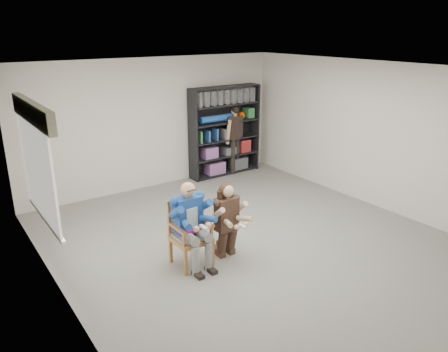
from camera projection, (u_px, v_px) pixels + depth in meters
room_shell at (257, 162)px, 6.73m from camera, size 6.00×7.00×2.80m
floor at (255, 244)px, 7.19m from camera, size 6.00×7.00×0.01m
window_left at (39, 165)px, 5.83m from camera, size 0.16×2.00×1.75m
armchair at (191, 234)px, 6.41m from camera, size 0.58×0.56×1.00m
seated_man at (191, 224)px, 6.37m from camera, size 0.57×0.78×1.30m
kneeling_woman at (228, 221)px, 6.61m from camera, size 0.51×0.80×1.19m
bookshelf at (225, 131)px, 10.31m from camera, size 1.80×0.38×2.10m
standing_man at (235, 140)px, 10.43m from camera, size 0.57×0.41×1.64m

